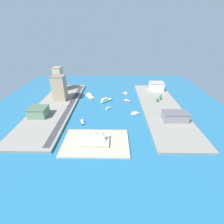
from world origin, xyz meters
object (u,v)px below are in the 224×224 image
at_px(traffic_light_waterfront, 77,96).
at_px(yacht_sleek_gray, 108,108).
at_px(hatchback_blue, 68,106).
at_px(opera_landmark, 96,137).
at_px(pickup_red, 71,102).
at_px(patrol_launch_navy, 82,122).
at_px(water_taxi_orange, 125,93).
at_px(terminal_long_green, 38,112).
at_px(catamaran_blue, 135,113).
at_px(apartment_midrise_tan, 59,88).
at_px(office_block_beige, 59,79).
at_px(hotel_broad_white, 156,86).
at_px(tugboat_red, 127,101).
at_px(ferry_green_doubledeck, 106,100).
at_px(ferry_yellow_fast, 90,96).
at_px(warehouse_low_gray, 175,116).

bearing_deg(traffic_light_waterfront, yacht_sleek_gray, 147.00).
bearing_deg(hatchback_blue, opera_landmark, 121.48).
bearing_deg(pickup_red, opera_landmark, 117.28).
xyz_separation_m(patrol_launch_navy, water_taxi_orange, (-73.67, -122.61, 0.12)).
bearing_deg(pickup_red, terminal_long_green, 55.18).
bearing_deg(catamaran_blue, pickup_red, -18.85).
height_order(apartment_midrise_tan, terminal_long_green, apartment_midrise_tan).
distance_m(yacht_sleek_gray, traffic_light_waterfront, 77.50).
bearing_deg(traffic_light_waterfront, office_block_beige, -42.82).
bearing_deg(yacht_sleek_gray, office_block_beige, -37.52).
bearing_deg(hotel_broad_white, patrol_launch_navy, 43.49).
distance_m(tugboat_red, terminal_long_green, 162.69).
xyz_separation_m(terminal_long_green, hatchback_blue, (-38.34, -36.37, -6.71)).
height_order(ferry_green_doubledeck, office_block_beige, office_block_beige).
bearing_deg(ferry_green_doubledeck, traffic_light_waterfront, -8.75).
bearing_deg(tugboat_red, ferry_yellow_fast, -16.33).
distance_m(ferry_green_doubledeck, warehouse_low_gray, 134.66).
height_order(warehouse_low_gray, hotel_broad_white, hotel_broad_white).
distance_m(hotel_broad_white, hatchback_blue, 201.16).
height_order(patrol_launch_navy, terminal_long_green, terminal_long_green).
relative_size(pickup_red, hatchback_blue, 1.03).
bearing_deg(apartment_midrise_tan, patrol_launch_navy, 125.14).
bearing_deg(hotel_broad_white, hatchback_blue, 26.08).
height_order(hotel_broad_white, pickup_red, hotel_broad_white).
bearing_deg(opera_landmark, water_taxi_orange, -105.41).
distance_m(terminal_long_green, pickup_red, 67.40).
height_order(terminal_long_green, traffic_light_waterfront, terminal_long_green).
xyz_separation_m(water_taxi_orange, office_block_beige, (148.07, -11.10, 28.32)).
distance_m(office_block_beige, pickup_red, 80.22).
distance_m(catamaran_blue, hotel_broad_white, 126.78).
distance_m(catamaran_blue, traffic_light_waterfront, 126.39).
distance_m(office_block_beige, opera_landmark, 209.74).
relative_size(apartment_midrise_tan, office_block_beige, 0.92).
distance_m(yacht_sleek_gray, apartment_midrise_tan, 104.95).
bearing_deg(apartment_midrise_tan, hotel_broad_white, -164.15).
height_order(water_taxi_orange, catamaran_blue, water_taxi_orange).
height_order(terminal_long_green, office_block_beige, office_block_beige).
relative_size(terminal_long_green, hatchback_blue, 6.11).
bearing_deg(opera_landmark, terminal_long_green, -32.40).
xyz_separation_m(ferry_green_doubledeck, ferry_yellow_fast, (34.91, -23.50, -0.28)).
distance_m(ferry_green_doubledeck, opera_landmark, 129.35).
distance_m(ferry_yellow_fast, opera_landmark, 155.45).
xyz_separation_m(hatchback_blue, opera_landmark, (-60.81, 99.30, 5.08)).
xyz_separation_m(apartment_midrise_tan, hatchback_blue, (-22.49, 30.75, -23.16)).
xyz_separation_m(warehouse_low_gray, traffic_light_waterfront, (168.94, -85.08, -2.49)).
relative_size(water_taxi_orange, traffic_light_waterfront, 1.98).
bearing_deg(ferry_green_doubledeck, office_block_beige, -26.79).
distance_m(patrol_launch_navy, traffic_light_waterfront, 92.80).
bearing_deg(office_block_beige, yacht_sleek_gray, 142.48).
distance_m(warehouse_low_gray, traffic_light_waterfront, 189.18).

